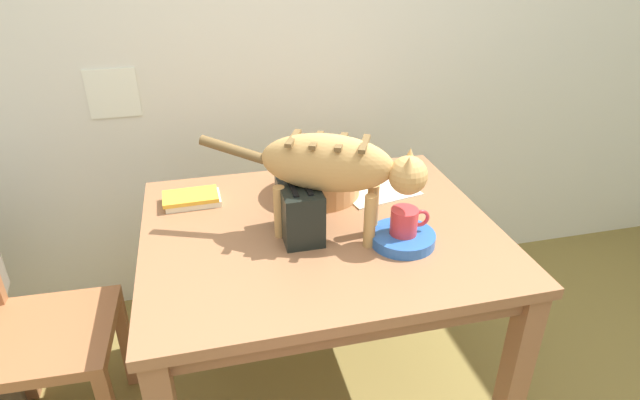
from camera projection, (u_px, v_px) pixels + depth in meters
name	position (u px, v px, depth m)	size (l,w,h in m)	color
wall_rear	(285.00, 26.00, 2.18)	(5.00, 0.11, 2.50)	silver
dining_table	(320.00, 251.00, 1.75)	(1.14, 0.95, 0.76)	#976441
cat	(336.00, 168.00, 1.55)	(0.64, 0.35, 0.34)	tan
saucer_bowl	(403.00, 238.00, 1.61)	(0.20, 0.20, 0.03)	#295EB5
coffee_mug	(405.00, 221.00, 1.59)	(0.12, 0.08, 0.08)	#D6363A
magazine	(379.00, 191.00, 1.92)	(0.27, 0.18, 0.01)	silver
book_stack	(192.00, 199.00, 1.84)	(0.20, 0.13, 0.04)	beige
wicker_basket	(319.00, 180.00, 1.89)	(0.31, 0.31, 0.10)	tan
toaster	(300.00, 211.00, 1.63)	(0.12, 0.20, 0.18)	black
wooden_chair_near	(31.00, 333.00, 1.69)	(0.43, 0.43, 0.94)	#9C613B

